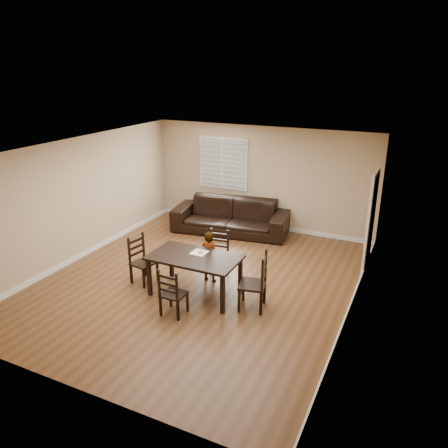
{
  "coord_description": "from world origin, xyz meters",
  "views": [
    {
      "loc": [
        3.87,
        -6.99,
        4.18
      ],
      "look_at": [
        0.19,
        0.79,
        1.0
      ],
      "focal_mm": 35.0,
      "sensor_mm": 36.0,
      "label": 1
    }
  ],
  "objects_px": {
    "chair_right": "(259,284)",
    "chair_far": "(170,296)",
    "chair_near": "(219,253)",
    "sofa": "(230,216)",
    "chair_left": "(140,260)",
    "dining_table": "(195,261)",
    "donut": "(200,252)",
    "child": "(209,257)"
  },
  "relations": [
    {
      "from": "chair_near",
      "to": "child",
      "type": "distance_m",
      "value": 0.47
    },
    {
      "from": "chair_far",
      "to": "chair_left",
      "type": "relative_size",
      "value": 0.92
    },
    {
      "from": "child",
      "to": "dining_table",
      "type": "bearing_deg",
      "value": 92.99
    },
    {
      "from": "chair_left",
      "to": "child",
      "type": "relative_size",
      "value": 0.91
    },
    {
      "from": "child",
      "to": "chair_left",
      "type": "bearing_deg",
      "value": 27.75
    },
    {
      "from": "chair_far",
      "to": "sofa",
      "type": "xyz_separation_m",
      "value": [
        -0.77,
        4.18,
        0.02
      ]
    },
    {
      "from": "dining_table",
      "to": "donut",
      "type": "height_order",
      "value": "donut"
    },
    {
      "from": "child",
      "to": "sofa",
      "type": "relative_size",
      "value": 0.36
    },
    {
      "from": "chair_near",
      "to": "dining_table",
      "type": "bearing_deg",
      "value": -96.17
    },
    {
      "from": "chair_right",
      "to": "child",
      "type": "height_order",
      "value": "chair_right"
    },
    {
      "from": "donut",
      "to": "chair_far",
      "type": "bearing_deg",
      "value": -90.95
    },
    {
      "from": "chair_right",
      "to": "sofa",
      "type": "bearing_deg",
      "value": -159.71
    },
    {
      "from": "chair_left",
      "to": "donut",
      "type": "xyz_separation_m",
      "value": [
        1.3,
        0.17,
        0.37
      ]
    },
    {
      "from": "sofa",
      "to": "donut",
      "type": "bearing_deg",
      "value": -84.03
    },
    {
      "from": "chair_far",
      "to": "chair_left",
      "type": "bearing_deg",
      "value": -34.8
    },
    {
      "from": "chair_near",
      "to": "chair_left",
      "type": "relative_size",
      "value": 0.96
    },
    {
      "from": "chair_right",
      "to": "donut",
      "type": "xyz_separation_m",
      "value": [
        -1.27,
        0.16,
        0.33
      ]
    },
    {
      "from": "chair_left",
      "to": "chair_right",
      "type": "relative_size",
      "value": 0.91
    },
    {
      "from": "dining_table",
      "to": "chair_left",
      "type": "bearing_deg",
      "value": 178.96
    },
    {
      "from": "sofa",
      "to": "chair_right",
      "type": "bearing_deg",
      "value": -66.0
    },
    {
      "from": "chair_near",
      "to": "chair_right",
      "type": "relative_size",
      "value": 0.87
    },
    {
      "from": "donut",
      "to": "sofa",
      "type": "relative_size",
      "value": 0.04
    },
    {
      "from": "dining_table",
      "to": "chair_far",
      "type": "bearing_deg",
      "value": -90.06
    },
    {
      "from": "chair_near",
      "to": "chair_left",
      "type": "height_order",
      "value": "chair_left"
    },
    {
      "from": "chair_right",
      "to": "donut",
      "type": "relative_size",
      "value": 10.03
    },
    {
      "from": "chair_left",
      "to": "chair_right",
      "type": "bearing_deg",
      "value": -78.7
    },
    {
      "from": "dining_table",
      "to": "donut",
      "type": "relative_size",
      "value": 15.79
    },
    {
      "from": "chair_far",
      "to": "chair_right",
      "type": "bearing_deg",
      "value": -144.43
    },
    {
      "from": "chair_near",
      "to": "sofa",
      "type": "relative_size",
      "value": 0.32
    },
    {
      "from": "child",
      "to": "donut",
      "type": "bearing_deg",
      "value": 95.86
    },
    {
      "from": "child",
      "to": "donut",
      "type": "distance_m",
      "value": 0.51
    },
    {
      "from": "dining_table",
      "to": "sofa",
      "type": "distance_m",
      "value": 3.4
    },
    {
      "from": "dining_table",
      "to": "chair_right",
      "type": "bearing_deg",
      "value": 1.17
    },
    {
      "from": "chair_near",
      "to": "sofa",
      "type": "xyz_separation_m",
      "value": [
        -0.74,
        2.23,
        0.01
      ]
    },
    {
      "from": "chair_left",
      "to": "child",
      "type": "distance_m",
      "value": 1.41
    },
    {
      "from": "chair_right",
      "to": "chair_far",
      "type": "bearing_deg",
      "value": -66.56
    },
    {
      "from": "sofa",
      "to": "chair_left",
      "type": "bearing_deg",
      "value": -107.15
    },
    {
      "from": "chair_left",
      "to": "sofa",
      "type": "xyz_separation_m",
      "value": [
        0.52,
        3.28,
        -0.01
      ]
    },
    {
      "from": "dining_table",
      "to": "donut",
      "type": "bearing_deg",
      "value": 83.66
    },
    {
      "from": "child",
      "to": "donut",
      "type": "height_order",
      "value": "child"
    },
    {
      "from": "chair_near",
      "to": "chair_left",
      "type": "distance_m",
      "value": 1.64
    },
    {
      "from": "chair_near",
      "to": "chair_right",
      "type": "distance_m",
      "value": 1.67
    }
  ]
}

